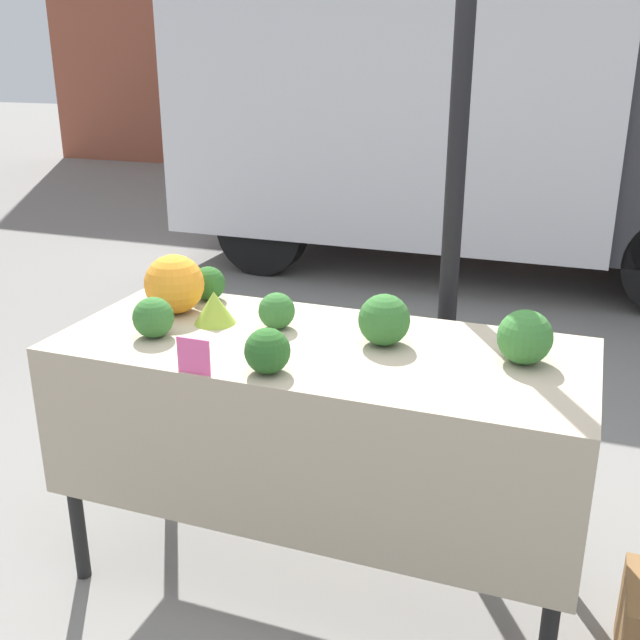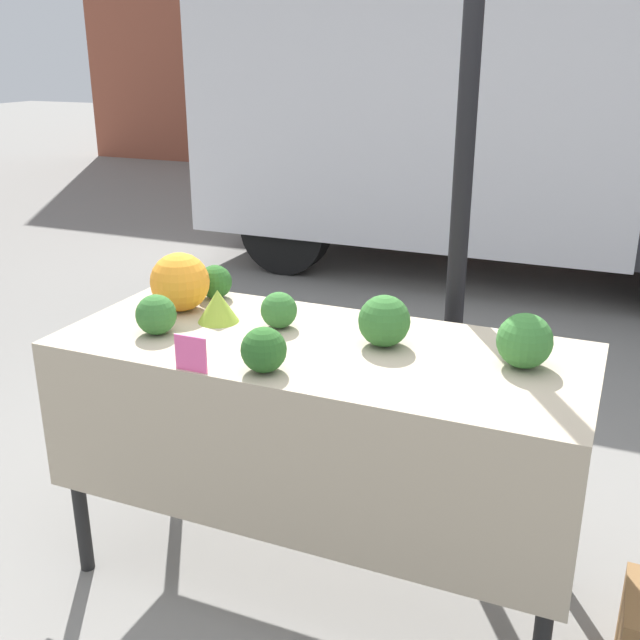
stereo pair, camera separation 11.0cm
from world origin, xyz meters
name	(u,v)px [view 2 (the right image)]	position (x,y,z in m)	size (l,w,h in m)	color
ground_plane	(320,574)	(0.00, 0.00, 0.00)	(40.00, 40.00, 0.00)	gray
tent_pole	(462,186)	(0.30, 0.59, 1.33)	(0.07, 0.07, 2.65)	black
parked_truck	(478,106)	(-0.41, 4.24, 1.35)	(4.63, 1.92, 2.53)	silver
market_table	(312,389)	(0.00, -0.06, 0.76)	(1.71, 0.72, 0.90)	tan
orange_cauliflower	(180,282)	(-0.59, 0.10, 1.00)	(0.21, 0.21, 0.21)	orange
romanesco_head	(218,306)	(-0.40, 0.05, 0.95)	(0.14, 0.14, 0.11)	#93B238
broccoli_head_0	(279,310)	(-0.18, 0.08, 0.96)	(0.12, 0.12, 0.12)	#336B2D
broccoli_head_1	(215,282)	(-0.55, 0.28, 0.96)	(0.13, 0.13, 0.13)	#285B23
broccoli_head_2	(264,350)	(-0.06, -0.27, 0.96)	(0.14, 0.14, 0.14)	#285B23
broccoli_head_3	(384,321)	(0.19, 0.06, 0.98)	(0.17, 0.17, 0.17)	#336B2D
broccoli_head_4	(156,315)	(-0.53, -0.13, 0.96)	(0.13, 0.13, 0.13)	#336B2D
broccoli_head_5	(525,341)	(0.63, 0.06, 0.98)	(0.17, 0.17, 0.17)	#387533
price_sign	(191,354)	(-0.26, -0.35, 0.95)	(0.10, 0.01, 0.11)	#F45B9E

